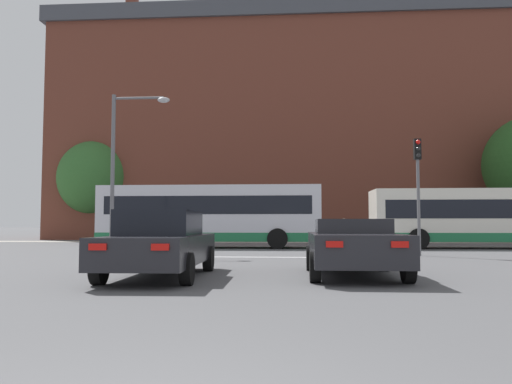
# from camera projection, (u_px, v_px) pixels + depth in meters

# --- Properties ---
(stop_line_strip) EXTENTS (9.23, 0.30, 0.01)m
(stop_line_strip) POSITION_uv_depth(u_px,v_px,m) (269.00, 257.00, 18.07)
(stop_line_strip) COLOR silver
(stop_line_strip) RESTS_ON ground_plane
(far_pavement) EXTENTS (70.26, 2.50, 0.01)m
(far_pavement) POSITION_uv_depth(u_px,v_px,m) (279.00, 242.00, 33.48)
(far_pavement) COLOR #A09B91
(far_pavement) RESTS_ON ground_plane
(brick_civic_building) EXTENTS (44.59, 13.35, 26.41)m
(brick_civic_building) POSITION_uv_depth(u_px,v_px,m) (322.00, 130.00, 43.80)
(brick_civic_building) COLOR brown
(brick_civic_building) RESTS_ON ground_plane
(car_saloon_left) EXTENTS (2.05, 4.88, 1.50)m
(car_saloon_left) POSITION_uv_depth(u_px,v_px,m) (161.00, 243.00, 11.24)
(car_saloon_left) COLOR #232328
(car_saloon_left) RESTS_ON ground_plane
(car_roadster_right) EXTENTS (2.11, 4.40, 1.31)m
(car_roadster_right) POSITION_uv_depth(u_px,v_px,m) (353.00, 246.00, 11.48)
(car_roadster_right) COLOR #232328
(car_roadster_right) RESTS_ON ground_plane
(bus_crossing_lead) EXTENTS (11.20, 2.73, 3.14)m
(bus_crossing_lead) POSITION_uv_depth(u_px,v_px,m) (211.00, 215.00, 25.59)
(bus_crossing_lead) COLOR silver
(bus_crossing_lead) RESTS_ON ground_plane
(bus_crossing_trailing) EXTENTS (10.30, 2.66, 2.92)m
(bus_crossing_trailing) POSITION_uv_depth(u_px,v_px,m) (477.00, 217.00, 24.81)
(bus_crossing_trailing) COLOR silver
(bus_crossing_trailing) RESTS_ON ground_plane
(traffic_light_near_right) EXTENTS (0.26, 0.31, 4.48)m
(traffic_light_near_right) POSITION_uv_depth(u_px,v_px,m) (418.00, 177.00, 19.07)
(traffic_light_near_right) COLOR slate
(traffic_light_near_right) RESTS_ON ground_plane
(traffic_light_far_left) EXTENTS (0.26, 0.31, 3.81)m
(traffic_light_far_left) POSITION_uv_depth(u_px,v_px,m) (186.00, 203.00, 33.13)
(traffic_light_far_left) COLOR slate
(traffic_light_far_left) RESTS_ON ground_plane
(street_lamp_junction) EXTENTS (2.40, 0.36, 6.50)m
(street_lamp_junction) POSITION_uv_depth(u_px,v_px,m) (124.00, 154.00, 20.28)
(street_lamp_junction) COLOR slate
(street_lamp_junction) RESTS_ON ground_plane
(pedestrian_waiting) EXTENTS (0.33, 0.45, 1.61)m
(pedestrian_waiting) POSITION_uv_depth(u_px,v_px,m) (344.00, 228.00, 33.26)
(pedestrian_waiting) COLOR brown
(pedestrian_waiting) RESTS_ON ground_plane
(tree_distant) EXTENTS (5.56, 5.56, 7.75)m
(tree_distant) POSITION_uv_depth(u_px,v_px,m) (94.00, 178.00, 39.16)
(tree_distant) COLOR #4C3823
(tree_distant) RESTS_ON ground_plane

